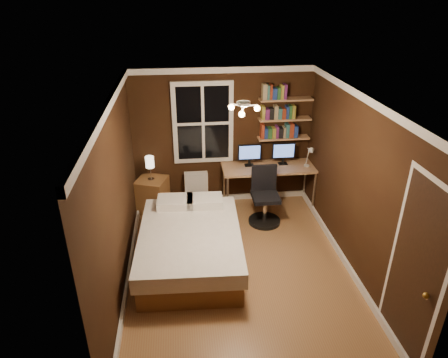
{
  "coord_description": "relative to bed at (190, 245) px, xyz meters",
  "views": [
    {
      "loc": [
        -0.74,
        -4.59,
        3.72
      ],
      "look_at": [
        -0.17,
        0.45,
        1.24
      ],
      "focal_mm": 32.0,
      "sensor_mm": 36.0,
      "label": 1
    }
  ],
  "objects": [
    {
      "name": "monitor_left",
      "position": [
        1.13,
        1.6,
        0.71
      ],
      "size": [
        0.42,
        0.12,
        0.4
      ],
      "primitive_type": null,
      "color": "black",
      "rests_on": "desk"
    },
    {
      "name": "door",
      "position": [
        2.27,
        -1.8,
        0.73
      ],
      "size": [
        0.03,
        0.82,
        2.05
      ],
      "primitive_type": null,
      "color": "black",
      "rests_on": "ground"
    },
    {
      "name": "bed",
      "position": [
        0.0,
        0.0,
        0.0
      ],
      "size": [
        1.53,
        2.06,
        0.68
      ],
      "rotation": [
        0.0,
        0.0,
        -0.05
      ],
      "color": "brown",
      "rests_on": "ground"
    },
    {
      "name": "door_knob",
      "position": [
        2.23,
        -2.1,
        0.71
      ],
      "size": [
        0.06,
        0.06,
        0.06
      ],
      "primitive_type": "sphere",
      "color": "gold",
      "rests_on": "door"
    },
    {
      "name": "nightstand",
      "position": [
        -0.62,
        1.6,
        0.02
      ],
      "size": [
        0.63,
        0.63,
        0.62
      ],
      "primitive_type": "cube",
      "rotation": [
        0.0,
        0.0,
        -0.34
      ],
      "color": "brown",
      "rests_on": "ground"
    },
    {
      "name": "bedside_lamp",
      "position": [
        -0.62,
        1.6,
        0.54
      ],
      "size": [
        0.15,
        0.15,
        0.44
      ],
      "primitive_type": null,
      "color": "#F2E8CA",
      "rests_on": "nightstand"
    },
    {
      "name": "books_row_lower",
      "position": [
        1.76,
        1.73,
        1.09
      ],
      "size": [
        0.6,
        0.16,
        0.23
      ],
      "primitive_type": null,
      "color": "maroon",
      "rests_on": "bookshelf_lower"
    },
    {
      "name": "wall_left",
      "position": [
        -0.92,
        -0.25,
        0.96
      ],
      "size": [
        0.04,
        4.2,
        2.5
      ],
      "primitive_type": "cube",
      "color": "black",
      "rests_on": "ground"
    },
    {
      "name": "ceiling_fixture",
      "position": [
        0.68,
        -0.35,
        2.11
      ],
      "size": [
        0.44,
        0.44,
        0.18
      ],
      "primitive_type": null,
      "color": "beige",
      "rests_on": "ceiling"
    },
    {
      "name": "desk_lamp",
      "position": [
        2.15,
        1.38,
        0.73
      ],
      "size": [
        0.14,
        0.32,
        0.44
      ],
      "primitive_type": null,
      "color": "silver",
      "rests_on": "desk"
    },
    {
      "name": "window",
      "position": [
        0.33,
        1.82,
        1.26
      ],
      "size": [
        1.06,
        0.06,
        1.46
      ],
      "primitive_type": "cube",
      "color": "silver",
      "rests_on": "wall_back"
    },
    {
      "name": "wall_right",
      "position": [
        2.28,
        -0.25,
        0.96
      ],
      "size": [
        0.04,
        4.2,
        2.5
      ],
      "primitive_type": "cube",
      "color": "black",
      "rests_on": "ground"
    },
    {
      "name": "books_row_upper",
      "position": [
        1.76,
        1.73,
        1.79
      ],
      "size": [
        0.42,
        0.16,
        0.23
      ],
      "primitive_type": null,
      "color": "#275C29",
      "rests_on": "bookshelf_upper"
    },
    {
      "name": "books_row_middle",
      "position": [
        1.76,
        1.73,
        1.44
      ],
      "size": [
        0.54,
        0.16,
        0.23
      ],
      "primitive_type": null,
      "color": "navy",
      "rests_on": "bookshelf_middle"
    },
    {
      "name": "monitor_right",
      "position": [
        1.75,
        1.6,
        0.71
      ],
      "size": [
        0.42,
        0.12,
        0.4
      ],
      "primitive_type": null,
      "color": "black",
      "rests_on": "desk"
    },
    {
      "name": "office_chair",
      "position": [
        1.31,
        0.99,
        0.09
      ],
      "size": [
        0.55,
        0.55,
        1.0
      ],
      "rotation": [
        0.0,
        0.0,
        -0.01
      ],
      "color": "black",
      "rests_on": "ground"
    },
    {
      "name": "ceiling",
      "position": [
        0.68,
        -0.25,
        2.21
      ],
      "size": [
        3.2,
        4.2,
        0.02
      ],
      "primitive_type": "cube",
      "color": "white",
      "rests_on": "wall_back"
    },
    {
      "name": "floor",
      "position": [
        0.68,
        -0.25,
        -0.29
      ],
      "size": [
        4.2,
        4.2,
        0.0
      ],
      "primitive_type": "plane",
      "color": "brown",
      "rests_on": "ground"
    },
    {
      "name": "desk",
      "position": [
        1.48,
        1.52,
        0.45
      ],
      "size": [
        1.68,
        0.63,
        0.8
      ],
      "color": "#987149",
      "rests_on": "ground"
    },
    {
      "name": "bookshelf_upper",
      "position": [
        1.76,
        1.73,
        1.66
      ],
      "size": [
        0.92,
        0.22,
        0.03
      ],
      "primitive_type": "cube",
      "color": "#987149",
      "rests_on": "wall_back"
    },
    {
      "name": "bookshelf_middle",
      "position": [
        1.76,
        1.73,
        1.31
      ],
      "size": [
        0.92,
        0.22,
        0.03
      ],
      "primitive_type": "cube",
      "color": "#987149",
      "rests_on": "wall_back"
    },
    {
      "name": "bookshelf_lower",
      "position": [
        1.76,
        1.73,
        0.96
      ],
      "size": [
        0.92,
        0.22,
        0.03
      ],
      "primitive_type": "cube",
      "color": "#987149",
      "rests_on": "wall_back"
    },
    {
      "name": "radiator",
      "position": [
        0.18,
        1.74,
        0.03
      ],
      "size": [
        0.43,
        0.15,
        0.64
      ],
      "primitive_type": "cube",
      "color": "silver",
      "rests_on": "ground"
    },
    {
      "name": "wall_back",
      "position": [
        0.68,
        1.85,
        0.96
      ],
      "size": [
        3.2,
        0.04,
        2.5
      ],
      "primitive_type": "cube",
      "color": "black",
      "rests_on": "ground"
    }
  ]
}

